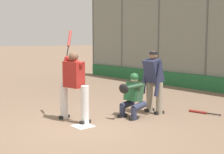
# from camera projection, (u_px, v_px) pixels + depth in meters

# --- Properties ---
(ground_plane) EXTENTS (160.00, 160.00, 0.00)m
(ground_plane) POSITION_uv_depth(u_px,v_px,m) (83.00, 126.00, 7.16)
(ground_plane) COLOR #7A604C
(home_plate_marker) EXTENTS (0.43, 0.43, 0.01)m
(home_plate_marker) POSITION_uv_depth(u_px,v_px,m) (83.00, 126.00, 7.16)
(home_plate_marker) COLOR white
(home_plate_marker) RESTS_ON ground_plane
(batter_at_plate) EXTENTS (1.11, 0.56, 2.22)m
(batter_at_plate) POSITION_uv_depth(u_px,v_px,m) (74.00, 84.00, 7.53)
(batter_at_plate) COLOR silver
(batter_at_plate) RESTS_ON ground_plane
(catcher_behind_plate) EXTENTS (0.62, 0.73, 1.14)m
(catcher_behind_plate) POSITION_uv_depth(u_px,v_px,m) (132.00, 95.00, 7.91)
(catcher_behind_plate) COLOR #2D334C
(catcher_behind_plate) RESTS_ON ground_plane
(umpire_home) EXTENTS (0.68, 0.44, 1.67)m
(umpire_home) POSITION_uv_depth(u_px,v_px,m) (153.00, 80.00, 8.35)
(umpire_home) COLOR gray
(umpire_home) RESTS_ON ground_plane
(spare_bat_near_backstop) EXTENTS (0.86, 0.24, 0.07)m
(spare_bat_near_backstop) POSITION_uv_depth(u_px,v_px,m) (200.00, 112.00, 8.41)
(spare_bat_near_backstop) COLOR black
(spare_bat_near_backstop) RESTS_ON ground_plane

